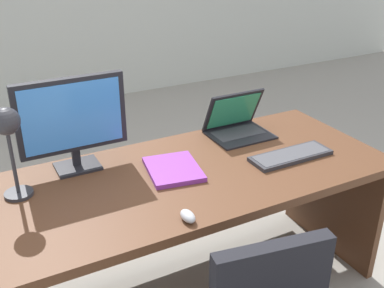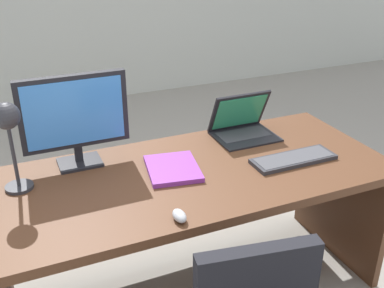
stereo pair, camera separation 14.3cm
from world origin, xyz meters
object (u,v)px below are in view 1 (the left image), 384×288
monitor (72,118)px  book (173,169)px  mouse (188,216)px  keyboard (291,156)px  laptop (236,121)px  desk_lamp (8,134)px  desk (191,201)px

monitor → book: bearing=-32.1°
mouse → keyboard: bearing=19.0°
mouse → laptop: bearing=45.2°
monitor → mouse: (0.26, -0.62, -0.23)m
monitor → laptop: (0.87, -0.00, -0.18)m
monitor → book: 0.51m
laptop → keyboard: bearing=-78.2°
mouse → desk_lamp: 0.77m
monitor → desk_lamp: (-0.28, -0.15, 0.04)m
desk_lamp → book: 0.73m
desk → monitor: (-0.48, 0.24, 0.44)m
keyboard → mouse: size_ratio=4.83×
keyboard → desk: bearing=163.0°
desk_lamp → keyboard: bearing=-10.7°
keyboard → desk_lamp: bearing=169.3°
keyboard → desk_lamp: 1.29m
laptop → keyboard: (0.08, -0.38, -0.06)m
keyboard → book: same height
mouse → desk_lamp: desk_lamp is taller
laptop → book: laptop is taller
laptop → desk_lamp: (-1.16, -0.14, 0.22)m
desk_lamp → laptop: bearing=7.1°
laptop → mouse: (-0.61, -0.61, -0.05)m
mouse → desk_lamp: size_ratio=0.22×
desk → laptop: bearing=30.5°
monitor → keyboard: size_ratio=1.17×
keyboard → desk_lamp: desk_lamp is taller
desk → mouse: (-0.22, -0.38, 0.21)m
monitor → desk_lamp: monitor is taller
keyboard → mouse: bearing=-161.0°
monitor → laptop: 0.89m
laptop → keyboard: 0.39m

